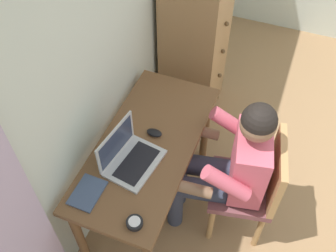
{
  "coord_description": "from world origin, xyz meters",
  "views": [
    {
      "loc": [
        -1.76,
        1.19,
        2.64
      ],
      "look_at": [
        -0.35,
        1.74,
        0.85
      ],
      "focal_mm": 41.55,
      "sensor_mm": 36.0,
      "label": 1
    }
  ],
  "objects_px": {
    "computer_mouse": "(154,133)",
    "desk": "(148,155)",
    "person_seated": "(228,164)",
    "notebook_pad": "(87,193)",
    "laptop": "(129,156)",
    "dresser": "(195,45)",
    "chair": "(253,184)",
    "desk_clock": "(135,223)"
  },
  "relations": [
    {
      "from": "chair",
      "to": "computer_mouse",
      "type": "distance_m",
      "value": 0.72
    },
    {
      "from": "dresser",
      "to": "desk_clock",
      "type": "relative_size",
      "value": 14.45
    },
    {
      "from": "person_seated",
      "to": "notebook_pad",
      "type": "relative_size",
      "value": 5.7
    },
    {
      "from": "computer_mouse",
      "to": "chair",
      "type": "bearing_deg",
      "value": -85.84
    },
    {
      "from": "computer_mouse",
      "to": "notebook_pad",
      "type": "relative_size",
      "value": 0.48
    },
    {
      "from": "desk_clock",
      "to": "notebook_pad",
      "type": "height_order",
      "value": "desk_clock"
    },
    {
      "from": "computer_mouse",
      "to": "notebook_pad",
      "type": "distance_m",
      "value": 0.56
    },
    {
      "from": "dresser",
      "to": "computer_mouse",
      "type": "relative_size",
      "value": 13.01
    },
    {
      "from": "laptop",
      "to": "computer_mouse",
      "type": "bearing_deg",
      "value": -14.01
    },
    {
      "from": "desk",
      "to": "person_seated",
      "type": "bearing_deg",
      "value": -79.79
    },
    {
      "from": "desk",
      "to": "notebook_pad",
      "type": "bearing_deg",
      "value": 158.94
    },
    {
      "from": "laptop",
      "to": "desk",
      "type": "bearing_deg",
      "value": -16.09
    },
    {
      "from": "computer_mouse",
      "to": "desk_clock",
      "type": "bearing_deg",
      "value": -166.19
    },
    {
      "from": "dresser",
      "to": "person_seated",
      "type": "height_order",
      "value": "dresser"
    },
    {
      "from": "desk",
      "to": "person_seated",
      "type": "distance_m",
      "value": 0.51
    },
    {
      "from": "computer_mouse",
      "to": "desk_clock",
      "type": "height_order",
      "value": "computer_mouse"
    },
    {
      "from": "person_seated",
      "to": "chair",
      "type": "bearing_deg",
      "value": -79.93
    },
    {
      "from": "computer_mouse",
      "to": "desk_clock",
      "type": "relative_size",
      "value": 1.11
    },
    {
      "from": "desk",
      "to": "dresser",
      "type": "xyz_separation_m",
      "value": [
        1.15,
        0.07,
        0.02
      ]
    },
    {
      "from": "computer_mouse",
      "to": "desk_clock",
      "type": "xyz_separation_m",
      "value": [
        -0.6,
        -0.14,
        -0.0
      ]
    },
    {
      "from": "desk_clock",
      "to": "notebook_pad",
      "type": "distance_m",
      "value": 0.33
    },
    {
      "from": "chair",
      "to": "computer_mouse",
      "type": "bearing_deg",
      "value": 93.28
    },
    {
      "from": "dresser",
      "to": "computer_mouse",
      "type": "bearing_deg",
      "value": -175.31
    },
    {
      "from": "computer_mouse",
      "to": "desk",
      "type": "bearing_deg",
      "value": 170.9
    },
    {
      "from": "desk",
      "to": "person_seated",
      "type": "height_order",
      "value": "person_seated"
    },
    {
      "from": "person_seated",
      "to": "computer_mouse",
      "type": "xyz_separation_m",
      "value": [
        -0.01,
        0.49,
        0.09
      ]
    },
    {
      "from": "desk",
      "to": "notebook_pad",
      "type": "distance_m",
      "value": 0.49
    },
    {
      "from": "dresser",
      "to": "computer_mouse",
      "type": "distance_m",
      "value": 1.08
    },
    {
      "from": "desk",
      "to": "dresser",
      "type": "bearing_deg",
      "value": 3.62
    },
    {
      "from": "dresser",
      "to": "desk",
      "type": "bearing_deg",
      "value": -176.38
    },
    {
      "from": "person_seated",
      "to": "notebook_pad",
      "type": "xyz_separation_m",
      "value": [
        -0.53,
        0.67,
        0.08
      ]
    },
    {
      "from": "person_seated",
      "to": "desk_clock",
      "type": "xyz_separation_m",
      "value": [
        -0.6,
        0.35,
        0.09
      ]
    },
    {
      "from": "desk",
      "to": "chair",
      "type": "relative_size",
      "value": 1.4
    },
    {
      "from": "person_seated",
      "to": "laptop",
      "type": "distance_m",
      "value": 0.61
    },
    {
      "from": "person_seated",
      "to": "desk_clock",
      "type": "height_order",
      "value": "person_seated"
    },
    {
      "from": "laptop",
      "to": "notebook_pad",
      "type": "relative_size",
      "value": 1.78
    },
    {
      "from": "person_seated",
      "to": "computer_mouse",
      "type": "distance_m",
      "value": 0.49
    },
    {
      "from": "dresser",
      "to": "person_seated",
      "type": "distance_m",
      "value": 1.2
    },
    {
      "from": "chair",
      "to": "person_seated",
      "type": "relative_size",
      "value": 0.73
    },
    {
      "from": "laptop",
      "to": "desk_clock",
      "type": "height_order",
      "value": "laptop"
    },
    {
      "from": "desk",
      "to": "computer_mouse",
      "type": "height_order",
      "value": "computer_mouse"
    },
    {
      "from": "desk",
      "to": "laptop",
      "type": "bearing_deg",
      "value": 163.91
    }
  ]
}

